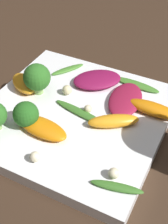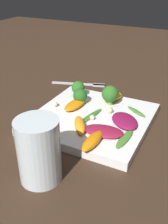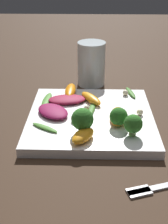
# 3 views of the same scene
# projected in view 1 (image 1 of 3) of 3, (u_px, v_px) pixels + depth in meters

# --- Properties ---
(ground_plane) EXTENTS (2.40, 2.40, 0.00)m
(ground_plane) POSITION_uv_depth(u_px,v_px,m) (74.00, 121.00, 0.48)
(ground_plane) COLOR #382619
(plate) EXTENTS (0.26, 0.26, 0.02)m
(plate) POSITION_uv_depth(u_px,v_px,m) (74.00, 116.00, 0.47)
(plate) COLOR white
(plate) RESTS_ON ground_plane
(radicchio_leaf_0) EXTENTS (0.10, 0.09, 0.01)m
(radicchio_leaf_0) POSITION_uv_depth(u_px,v_px,m) (99.00, 80.00, 0.51)
(radicchio_leaf_0) COLOR maroon
(radicchio_leaf_0) RESTS_ON plate
(radicchio_leaf_1) EXTENTS (0.06, 0.09, 0.01)m
(radicchio_leaf_1) POSITION_uv_depth(u_px,v_px,m) (125.00, 99.00, 0.48)
(radicchio_leaf_1) COLOR maroon
(radicchio_leaf_1) RESTS_ON plate
(orange_segment_0) EXTENTS (0.07, 0.06, 0.02)m
(orange_segment_0) POSITION_uv_depth(u_px,v_px,m) (115.00, 119.00, 0.44)
(orange_segment_0) COLOR orange
(orange_segment_0) RESTS_ON plate
(orange_segment_1) EXTENTS (0.08, 0.04, 0.02)m
(orange_segment_1) POSITION_uv_depth(u_px,v_px,m) (42.00, 128.00, 0.43)
(orange_segment_1) COLOR orange
(orange_segment_1) RESTS_ON plate
(orange_segment_2) EXTENTS (0.07, 0.06, 0.02)m
(orange_segment_2) POSITION_uv_depth(u_px,v_px,m) (24.00, 83.00, 0.50)
(orange_segment_2) COLOR orange
(orange_segment_2) RESTS_ON plate
(orange_segment_3) EXTENTS (0.08, 0.03, 0.02)m
(orange_segment_3) POSITION_uv_depth(u_px,v_px,m) (153.00, 109.00, 0.46)
(orange_segment_3) COLOR orange
(orange_segment_3) RESTS_ON plate
(broccoli_floret_0) EXTENTS (0.04, 0.04, 0.05)m
(broccoli_floret_0) POSITION_uv_depth(u_px,v_px,m) (37.00, 78.00, 0.48)
(broccoli_floret_0) COLOR #84AD5B
(broccoli_floret_0) RESTS_ON plate
(broccoli_floret_2) EXTENTS (0.04, 0.04, 0.04)m
(broccoli_floret_2) POSITION_uv_depth(u_px,v_px,m) (26.00, 115.00, 0.43)
(broccoli_floret_2) COLOR #7A9E51
(broccoli_floret_2) RESTS_ON plate
(arugula_sprig_0) EXTENTS (0.08, 0.02, 0.01)m
(arugula_sprig_0) POSITION_uv_depth(u_px,v_px,m) (137.00, 85.00, 0.51)
(arugula_sprig_0) COLOR #47842D
(arugula_sprig_0) RESTS_ON plate
(arugula_sprig_1) EXTENTS (0.10, 0.03, 0.01)m
(arugula_sprig_1) POSITION_uv_depth(u_px,v_px,m) (79.00, 115.00, 0.46)
(arugula_sprig_1) COLOR #3D7528
(arugula_sprig_1) RESTS_ON plate
(arugula_sprig_2) EXTENTS (0.06, 0.03, 0.01)m
(arugula_sprig_2) POSITION_uv_depth(u_px,v_px,m) (117.00, 187.00, 0.36)
(arugula_sprig_2) COLOR #3D7528
(arugula_sprig_2) RESTS_ON plate
(arugula_sprig_3) EXTENTS (0.04, 0.06, 0.01)m
(arugula_sprig_3) POSITION_uv_depth(u_px,v_px,m) (68.00, 69.00, 0.55)
(arugula_sprig_3) COLOR #47842D
(arugula_sprig_3) RESTS_ON plate
(macadamia_nut_0) EXTENTS (0.02, 0.02, 0.02)m
(macadamia_nut_0) POSITION_uv_depth(u_px,v_px,m) (67.00, 90.00, 0.49)
(macadamia_nut_0) COLOR beige
(macadamia_nut_0) RESTS_ON plate
(macadamia_nut_1) EXTENTS (0.01, 0.01, 0.01)m
(macadamia_nut_1) POSITION_uv_depth(u_px,v_px,m) (114.00, 173.00, 0.37)
(macadamia_nut_1) COLOR beige
(macadamia_nut_1) RESTS_ON plate
(macadamia_nut_2) EXTENTS (0.01, 0.01, 0.01)m
(macadamia_nut_2) POSITION_uv_depth(u_px,v_px,m) (88.00, 109.00, 0.46)
(macadamia_nut_2) COLOR beige
(macadamia_nut_2) RESTS_ON plate
(macadamia_nut_3) EXTENTS (0.01, 0.01, 0.01)m
(macadamia_nut_3) POSITION_uv_depth(u_px,v_px,m) (34.00, 157.00, 0.39)
(macadamia_nut_3) COLOR beige
(macadamia_nut_3) RESTS_ON plate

